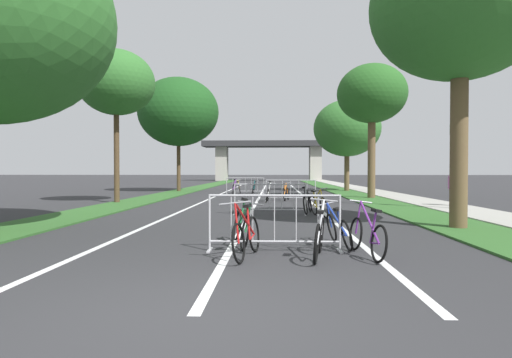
% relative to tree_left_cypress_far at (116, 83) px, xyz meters
% --- Properties ---
extents(ground_plane, '(300.00, 300.00, 0.00)m').
position_rel_tree_left_cypress_far_xyz_m(ground_plane, '(6.38, -14.64, -5.50)').
color(ground_plane, '#2B2B2D').
extents(grass_verge_left, '(2.04, 71.10, 0.05)m').
position_rel_tree_left_cypress_far_xyz_m(grass_verge_left, '(0.67, 14.45, -5.47)').
color(grass_verge_left, '#2D5B26').
rests_on(grass_verge_left, ground).
extents(grass_verge_right, '(2.04, 71.10, 0.05)m').
position_rel_tree_left_cypress_far_xyz_m(grass_verge_right, '(12.09, 14.45, -5.47)').
color(grass_verge_right, '#2D5B26').
rests_on(grass_verge_right, ground).
extents(sidewalk_path_right, '(2.09, 71.10, 0.08)m').
position_rel_tree_left_cypress_far_xyz_m(sidewalk_path_right, '(14.16, 14.45, -5.46)').
color(sidewalk_path_right, '#9E9B93').
rests_on(sidewalk_path_right, ground).
extents(lane_stripe_center, '(0.14, 41.13, 0.01)m').
position_rel_tree_left_cypress_far_xyz_m(lane_stripe_center, '(6.38, 5.93, -5.50)').
color(lane_stripe_center, silver).
rests_on(lane_stripe_center, ground).
extents(lane_stripe_right_lane, '(0.14, 41.13, 0.01)m').
position_rel_tree_left_cypress_far_xyz_m(lane_stripe_right_lane, '(8.96, 5.93, -5.50)').
color(lane_stripe_right_lane, silver).
rests_on(lane_stripe_right_lane, ground).
extents(lane_stripe_left_lane, '(0.14, 41.13, 0.01)m').
position_rel_tree_left_cypress_far_xyz_m(lane_stripe_left_lane, '(3.80, 5.93, -5.50)').
color(lane_stripe_left_lane, silver).
rests_on(lane_stripe_left_lane, ground).
extents(overpass_bridge, '(19.64, 4.37, 5.94)m').
position_rel_tree_left_cypress_far_xyz_m(overpass_bridge, '(6.38, 44.12, -1.07)').
color(overpass_bridge, '#2D2D30').
rests_on(overpass_bridge, ground).
extents(tree_left_cypress_far, '(3.49, 3.49, 7.01)m').
position_rel_tree_left_cypress_far_xyz_m(tree_left_cypress_far, '(0.00, 0.00, 0.00)').
color(tree_left_cypress_far, '#4C3823').
rests_on(tree_left_cypress_far, ground).
extents(tree_left_oak_mid, '(5.71, 5.71, 8.11)m').
position_rel_tree_left_cypress_far_xyz_m(tree_left_oak_mid, '(0.41, 10.67, 0.18)').
color(tree_left_oak_mid, '#4C3823').
rests_on(tree_left_oak_mid, ground).
extents(tree_right_pine_near, '(4.47, 4.47, 7.59)m').
position_rel_tree_left_cypress_far_xyz_m(tree_right_pine_near, '(11.89, -8.04, 0.15)').
color(tree_right_pine_near, brown).
rests_on(tree_right_pine_near, ground).
extents(tree_right_oak_near, '(3.69, 3.69, 7.19)m').
position_rel_tree_left_cypress_far_xyz_m(tree_right_oak_near, '(12.44, 3.78, 0.07)').
color(tree_right_oak_near, brown).
rests_on(tree_right_oak_near, ground).
extents(tree_right_maple_mid, '(4.84, 4.84, 6.64)m').
position_rel_tree_left_cypress_far_xyz_m(tree_right_maple_mid, '(12.51, 11.77, -0.93)').
color(tree_right_maple_mid, brown).
rests_on(tree_right_maple_mid, ground).
extents(lamppost_with_sign, '(0.56, 0.32, 5.80)m').
position_rel_tree_left_cypress_far_xyz_m(lamppost_with_sign, '(14.04, -2.79, -2.09)').
color(lamppost_with_sign, '#1E4C23').
rests_on(lamppost_with_sign, ground).
extents(crowd_barrier_nearest, '(2.47, 0.47, 1.05)m').
position_rel_tree_left_cypress_far_xyz_m(crowd_barrier_nearest, '(7.21, -11.16, -4.98)').
color(crowd_barrier_nearest, '#ADADB2').
rests_on(crowd_barrier_nearest, ground).
extents(crowd_barrier_second, '(2.48, 0.57, 1.05)m').
position_rel_tree_left_cypress_far_xyz_m(crowd_barrier_second, '(7.07, -4.77, -4.98)').
color(crowd_barrier_second, '#ADADB2').
rests_on(crowd_barrier_second, ground).
extents(crowd_barrier_third, '(2.48, 0.57, 1.05)m').
position_rel_tree_left_cypress_far_xyz_m(crowd_barrier_third, '(8.02, 1.61, -4.98)').
color(crowd_barrier_third, '#ADADB2').
rests_on(crowd_barrier_third, ground).
extents(crowd_barrier_fourth, '(2.46, 0.44, 1.05)m').
position_rel_tree_left_cypress_far_xyz_m(crowd_barrier_fourth, '(5.35, 7.99, -4.98)').
color(crowd_barrier_fourth, '#ADADB2').
rests_on(crowd_barrier_fourth, ground).
extents(bicycle_yellow_0, '(0.53, 1.72, 0.97)m').
position_rel_tree_left_cypress_far_xyz_m(bicycle_yellow_0, '(8.64, -5.28, -5.12)').
color(bicycle_yellow_0, black).
rests_on(bicycle_yellow_0, ground).
extents(bicycle_purple_1, '(0.43, 1.78, 0.98)m').
position_rel_tree_left_cypress_far_xyz_m(bicycle_purple_1, '(4.71, 7.40, -5.11)').
color(bicycle_purple_1, black).
rests_on(bicycle_purple_1, ground).
extents(bicycle_black_2, '(0.54, 1.66, 0.95)m').
position_rel_tree_left_cypress_far_xyz_m(bicycle_black_2, '(8.36, -4.33, -5.14)').
color(bicycle_black_2, black).
rests_on(bicycle_black_2, ground).
extents(bicycle_blue_3, '(0.56, 1.70, 0.86)m').
position_rel_tree_left_cypress_far_xyz_m(bicycle_blue_3, '(8.46, -10.62, -5.16)').
color(bicycle_blue_3, black).
rests_on(bicycle_blue_3, ground).
extents(bicycle_green_4, '(0.73, 1.72, 0.94)m').
position_rel_tree_left_cypress_far_xyz_m(bicycle_green_4, '(6.56, -10.63, -5.12)').
color(bicycle_green_4, black).
rests_on(bicycle_green_4, ground).
extents(bicycle_white_5, '(0.49, 1.66, 1.00)m').
position_rel_tree_left_cypress_far_xyz_m(bicycle_white_5, '(6.93, 1.14, -5.12)').
color(bicycle_white_5, black).
rests_on(bicycle_white_5, ground).
extents(bicycle_red_6, '(0.65, 1.65, 1.01)m').
position_rel_tree_left_cypress_far_xyz_m(bicycle_red_6, '(6.73, -11.73, -5.12)').
color(bicycle_red_6, black).
rests_on(bicycle_red_6, ground).
extents(bicycle_orange_7, '(0.46, 1.69, 0.89)m').
position_rel_tree_left_cypress_far_xyz_m(bicycle_orange_7, '(7.81, 2.13, -5.14)').
color(bicycle_orange_7, black).
rests_on(bicycle_orange_7, ground).
extents(bicycle_teal_8, '(0.52, 1.71, 0.94)m').
position_rel_tree_left_cypress_far_xyz_m(bicycle_teal_8, '(5.88, 8.58, -5.15)').
color(bicycle_teal_8, black).
rests_on(bicycle_teal_8, ground).
extents(bicycle_silver_9, '(0.57, 1.60, 1.00)m').
position_rel_tree_left_cypress_far_xyz_m(bicycle_silver_9, '(7.97, -11.75, -5.13)').
color(bicycle_silver_9, black).
rests_on(bicycle_silver_9, ground).
extents(bicycle_yellow_10, '(0.51, 1.59, 0.91)m').
position_rel_tree_left_cypress_far_xyz_m(bicycle_yellow_10, '(4.94, 8.48, -5.15)').
color(bicycle_yellow_10, black).
rests_on(bicycle_yellow_10, ground).
extents(bicycle_purple_11, '(0.43, 1.72, 0.95)m').
position_rel_tree_left_cypress_far_xyz_m(bicycle_purple_11, '(8.82, -11.52, -5.14)').
color(bicycle_purple_11, black).
rests_on(bicycle_purple_11, ground).
extents(pedestrian_pushing_bike, '(0.56, 0.30, 1.53)m').
position_rel_tree_left_cypress_far_xyz_m(pedestrian_pushing_bike, '(14.49, -1.71, -4.57)').
color(pedestrian_pushing_bike, '#33723F').
rests_on(pedestrian_pushing_bike, ground).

